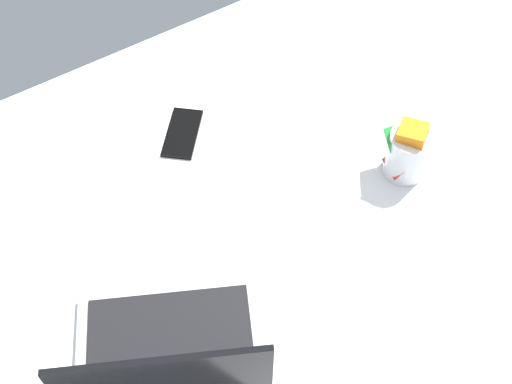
{
  "coord_description": "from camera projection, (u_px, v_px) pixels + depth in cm",
  "views": [
    {
      "loc": [
        69.44,
        50.64,
        129.92
      ],
      "look_at": [
        28.33,
        -12.49,
        24.0
      ],
      "focal_mm": 46.3,
      "sensor_mm": 36.0,
      "label": 1
    }
  ],
  "objects": [
    {
      "name": "bed_mattress",
      "position": [
        395.0,
        213.0,
        1.45
      ],
      "size": [
        180.0,
        140.0,
        18.0
      ],
      "primitive_type": "cube",
      "color": "white",
      "rests_on": "ground"
    },
    {
      "name": "cell_phone",
      "position": [
        183.0,
        133.0,
        1.46
      ],
      "size": [
        14.32,
        15.02,
        0.8
      ],
      "primitive_type": "cube",
      "rotation": [
        0.0,
        0.0,
        5.57
      ],
      "color": "black",
      "rests_on": "bed_mattress"
    },
    {
      "name": "laptop",
      "position": [
        169.0,
        356.0,
        1.12
      ],
      "size": [
        39.81,
        35.34,
        23.0
      ],
      "rotation": [
        0.0,
        0.0,
        -0.46
      ],
      "color": "#B7BABC",
      "rests_on": "bed_mattress"
    },
    {
      "name": "snack_cup",
      "position": [
        407.0,
        151.0,
        1.36
      ],
      "size": [
        9.55,
        10.55,
        13.65
      ],
      "color": "silver",
      "rests_on": "bed_mattress"
    }
  ]
}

